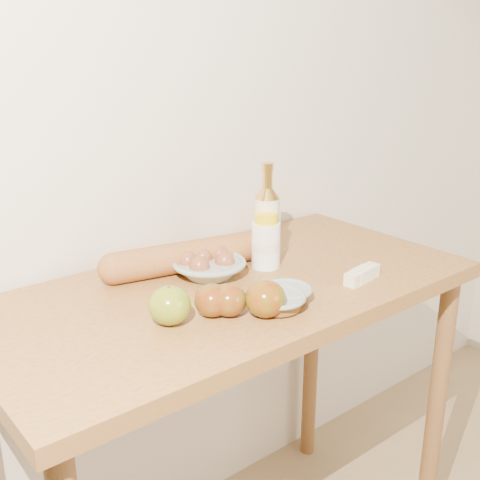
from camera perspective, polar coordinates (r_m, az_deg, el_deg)
name	(u,v)px	position (r m, az deg, el deg)	size (l,w,h in m)	color
back_wall	(152,103)	(1.61, -8.31, 12.73)	(3.50, 0.02, 2.60)	beige
table	(232,330)	(1.50, -0.73, -8.57)	(1.20, 0.60, 0.90)	#AC7437
bourbon_bottle	(267,223)	(1.55, 2.56, 1.63)	(0.07, 0.07, 0.26)	beige
cream_bottle	(266,242)	(1.53, 2.48, -0.19)	(0.10, 0.10, 0.14)	white
egg_bowl	(208,266)	(1.49, -3.01, -2.44)	(0.21, 0.21, 0.06)	gray
baguette	(189,256)	(1.52, -4.85, -1.51)	(0.47, 0.17, 0.08)	#B26F36
apple_yellowgreen	(170,305)	(1.25, -6.69, -6.17)	(0.10, 0.10, 0.08)	olive
apple_redgreen_front	(212,300)	(1.28, -2.65, -5.73)	(0.10, 0.10, 0.07)	maroon
apple_redgreen_right	(266,299)	(1.27, 2.43, -5.58)	(0.10, 0.10, 0.08)	#991108
sugar_bowl	(278,302)	(1.31, 3.59, -5.87)	(0.16, 0.16, 0.04)	gray
syrup_bowl	(286,294)	(1.35, 4.42, -5.10)	(0.14, 0.14, 0.03)	gray
butter_stick	(362,275)	(1.49, 11.50, -3.25)	(0.12, 0.05, 0.03)	beige
apple_extra	(229,300)	(1.28, -1.07, -5.70)	(0.10, 0.10, 0.07)	maroon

